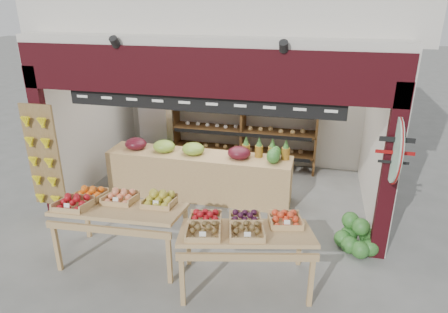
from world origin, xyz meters
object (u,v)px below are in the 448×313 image
at_px(mid_counter, 198,174).
at_px(display_table_left, 115,205).
at_px(back_shelving, 243,113).
at_px(display_table_right, 241,228).
at_px(refrigerator, 159,123).
at_px(cardboard_stack, 145,165).
at_px(watermelon_pile, 358,238).

distance_m(mid_counter, display_table_left, 2.23).
distance_m(back_shelving, display_table_right, 4.13).
distance_m(refrigerator, cardboard_stack, 1.18).
distance_m(refrigerator, display_table_right, 4.81).
bearing_deg(refrigerator, display_table_right, -68.74).
relative_size(back_shelving, display_table_right, 1.74).
distance_m(refrigerator, watermelon_pile, 5.21).
height_order(display_table_right, watermelon_pile, display_table_right).
bearing_deg(display_table_left, refrigerator, 102.64).
bearing_deg(display_table_right, mid_counter, 119.05).
xyz_separation_m(back_shelving, cardboard_stack, (-1.96, -1.04, -1.03)).
relative_size(mid_counter, display_table_left, 1.94).
height_order(display_table_left, watermelon_pile, display_table_left).
relative_size(back_shelving, cardboard_stack, 3.49).
height_order(mid_counter, watermelon_pile, mid_counter).
bearing_deg(watermelon_pile, display_table_right, -143.64).
distance_m(mid_counter, display_table_right, 2.67).
xyz_separation_m(cardboard_stack, watermelon_pile, (4.34, -1.81, -0.04)).
relative_size(mid_counter, watermelon_pile, 4.96).
bearing_deg(refrigerator, display_table_left, -90.73).
distance_m(cardboard_stack, watermelon_pile, 4.70).
height_order(display_table_left, display_table_right, display_table_left).
bearing_deg(display_table_right, cardboard_stack, 132.08).
height_order(back_shelving, refrigerator, back_shelving).
height_order(back_shelving, display_table_left, back_shelving).
height_order(refrigerator, watermelon_pile, refrigerator).
height_order(back_shelving, display_table_right, back_shelving).
xyz_separation_m(back_shelving, display_table_left, (-1.14, -3.85, -0.41)).
bearing_deg(mid_counter, watermelon_pile, -21.09).
relative_size(back_shelving, refrigerator, 1.78).
bearing_deg(cardboard_stack, mid_counter, -25.83).
height_order(mid_counter, display_table_right, mid_counter).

